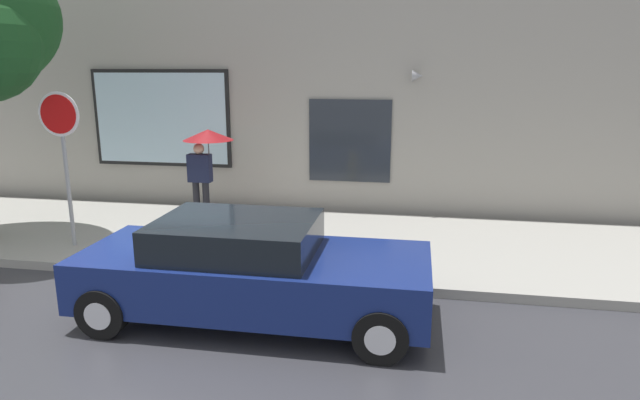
# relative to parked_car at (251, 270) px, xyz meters

# --- Properties ---
(ground_plane) EXTENTS (60.00, 60.00, 0.00)m
(ground_plane) POSITION_rel_parked_car_xyz_m (-1.40, 0.08, -0.68)
(ground_plane) COLOR #333338
(sidewalk) EXTENTS (20.00, 4.00, 0.15)m
(sidewalk) POSITION_rel_parked_car_xyz_m (-1.40, 3.08, -0.60)
(sidewalk) COLOR gray
(sidewalk) RESTS_ON ground
(building_facade) EXTENTS (20.00, 0.67, 7.00)m
(building_facade) POSITION_rel_parked_car_xyz_m (-1.43, 5.58, 2.80)
(building_facade) COLOR #9E998E
(building_facade) RESTS_ON ground
(parked_car) EXTENTS (4.52, 1.87, 1.36)m
(parked_car) POSITION_rel_parked_car_xyz_m (0.00, 0.00, 0.00)
(parked_car) COLOR navy
(parked_car) RESTS_ON ground
(fire_hydrant) EXTENTS (0.30, 0.44, 0.82)m
(fire_hydrant) POSITION_rel_parked_car_xyz_m (0.34, 2.19, -0.13)
(fire_hydrant) COLOR yellow
(fire_hydrant) RESTS_ON sidewalk
(pedestrian_with_umbrella) EXTENTS (1.02, 1.02, 1.90)m
(pedestrian_with_umbrella) POSITION_rel_parked_car_xyz_m (-2.16, 3.97, 0.99)
(pedestrian_with_umbrella) COLOR black
(pedestrian_with_umbrella) RESTS_ON sidewalk
(stop_sign) EXTENTS (0.76, 0.10, 2.72)m
(stop_sign) POSITION_rel_parked_car_xyz_m (-3.93, 1.95, 1.39)
(stop_sign) COLOR gray
(stop_sign) RESTS_ON sidewalk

